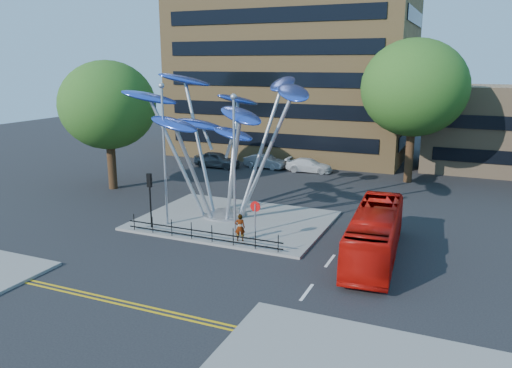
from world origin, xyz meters
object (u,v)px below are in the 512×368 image
at_px(street_lamp_right, 234,154).
at_px(parked_car_right, 309,165).
at_px(tree_right, 414,88).
at_px(red_bus, 375,234).
at_px(traffic_light_island, 150,189).
at_px(no_entry_sign_island, 255,215).
at_px(pedestrian, 240,227).
at_px(leaf_sculpture, 223,114).
at_px(parked_car_mid, 265,161).
at_px(street_lamp_left, 164,143).
at_px(parked_car_left, 217,160).
at_px(tree_left, 108,105).

xyz_separation_m(street_lamp_right, parked_car_right, (-1.59, 19.46, -4.46)).
bearing_deg(tree_right, red_bus, -88.46).
bearing_deg(tree_right, traffic_light_island, -123.69).
xyz_separation_m(traffic_light_island, no_entry_sign_island, (7.00, 0.02, -0.80)).
bearing_deg(parked_car_right, street_lamp_right, -178.81).
bearing_deg(pedestrian, leaf_sculpture, -75.90).
bearing_deg(parked_car_mid, no_entry_sign_island, -152.59).
xyz_separation_m(traffic_light_island, red_bus, (13.50, 0.89, -1.27)).
relative_size(parked_car_mid, parked_car_right, 0.95).
bearing_deg(street_lamp_left, parked_car_left, 107.80).
bearing_deg(parked_car_right, red_bus, -156.78).
bearing_deg(parked_car_right, parked_car_left, 96.36).
height_order(pedestrian, parked_car_right, pedestrian).
distance_m(traffic_light_island, pedestrian, 6.28).
bearing_deg(pedestrian, tree_left, -49.16).
distance_m(no_entry_sign_island, parked_car_left, 22.03).
height_order(tree_left, parked_car_right, tree_left).
bearing_deg(street_lamp_right, red_bus, 2.78).
bearing_deg(pedestrian, street_lamp_left, -32.89).
distance_m(tree_left, pedestrian, 17.81).
xyz_separation_m(street_lamp_right, red_bus, (8.00, 0.39, -3.75)).
bearing_deg(parked_car_mid, red_bus, -136.96).
bearing_deg(pedestrian, street_lamp_right, -64.54).
xyz_separation_m(tree_right, parked_car_mid, (-13.59, 0.44, -7.35)).
xyz_separation_m(tree_left, street_lamp_left, (9.50, -6.50, -1.44)).
height_order(parked_car_left, parked_car_mid, parked_car_left).
distance_m(no_entry_sign_island, parked_car_right, 20.22).
bearing_deg(parked_car_mid, street_lamp_left, -170.15).
xyz_separation_m(no_entry_sign_island, parked_car_left, (-12.09, 18.39, -1.04)).
relative_size(tree_left, no_entry_sign_island, 4.21).
distance_m(no_entry_sign_island, red_bus, 6.58).
relative_size(leaf_sculpture, parked_car_mid, 3.05).
height_order(traffic_light_island, parked_car_right, traffic_light_island).
height_order(street_lamp_left, street_lamp_right, street_lamp_left).
bearing_deg(traffic_light_island, parked_car_left, 105.45).
bearing_deg(traffic_light_island, street_lamp_right, 5.19).
distance_m(traffic_light_island, parked_car_right, 20.44).
height_order(tree_right, no_entry_sign_island, tree_right).
relative_size(pedestrian, parked_car_left, 0.35).
relative_size(traffic_light_island, pedestrian, 2.12).
bearing_deg(red_bus, no_entry_sign_island, -176.47).
height_order(red_bus, parked_car_right, red_bus).
distance_m(street_lamp_left, pedestrian, 7.16).
relative_size(leaf_sculpture, red_bus, 1.32).
relative_size(tree_right, traffic_light_island, 3.54).
bearing_deg(leaf_sculpture, tree_right, 56.69).
xyz_separation_m(traffic_light_island, pedestrian, (6.06, 0.00, -1.66)).
bearing_deg(traffic_light_island, tree_left, 140.19).
distance_m(leaf_sculpture, parked_car_right, 16.99).
height_order(leaf_sculpture, street_lamp_left, leaf_sculpture).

